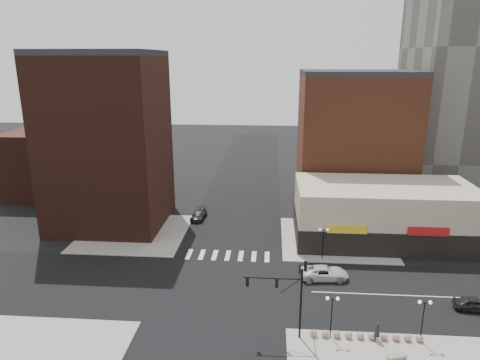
{
  "coord_description": "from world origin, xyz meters",
  "views": [
    {
      "loc": [
        5.32,
        -42.16,
        24.72
      ],
      "look_at": [
        1.69,
        5.63,
        11.0
      ],
      "focal_mm": 32.0,
      "sensor_mm": 36.0,
      "label": 1
    }
  ],
  "objects_px": {
    "traffic_signal": "(290,287)",
    "stone_bench": "(397,357)",
    "street_lamp_se_b": "(424,310)",
    "street_lamp_ne": "(323,236)",
    "white_suv": "(324,273)",
    "dark_sedan_east": "(476,304)",
    "street_lamp_se_a": "(332,307)",
    "dark_sedan_north": "(199,215)",
    "pedestrian": "(377,332)"
  },
  "relations": [
    {
      "from": "traffic_signal",
      "to": "white_suv",
      "type": "bearing_deg",
      "value": 67.73
    },
    {
      "from": "street_lamp_ne",
      "to": "pedestrian",
      "type": "distance_m",
      "value": 16.62
    },
    {
      "from": "dark_sedan_east",
      "to": "dark_sedan_north",
      "type": "height_order",
      "value": "dark_sedan_east"
    },
    {
      "from": "white_suv",
      "to": "stone_bench",
      "type": "height_order",
      "value": "white_suv"
    },
    {
      "from": "traffic_signal",
      "to": "stone_bench",
      "type": "height_order",
      "value": "traffic_signal"
    },
    {
      "from": "street_lamp_se_b",
      "to": "street_lamp_ne",
      "type": "height_order",
      "value": "same"
    },
    {
      "from": "pedestrian",
      "to": "stone_bench",
      "type": "distance_m",
      "value": 2.81
    },
    {
      "from": "street_lamp_se_b",
      "to": "dark_sedan_north",
      "type": "relative_size",
      "value": 0.87
    },
    {
      "from": "dark_sedan_east",
      "to": "dark_sedan_north",
      "type": "relative_size",
      "value": 0.87
    },
    {
      "from": "dark_sedan_east",
      "to": "pedestrian",
      "type": "bearing_deg",
      "value": 124.73
    },
    {
      "from": "pedestrian",
      "to": "street_lamp_ne",
      "type": "bearing_deg",
      "value": -110.14
    },
    {
      "from": "traffic_signal",
      "to": "stone_bench",
      "type": "distance_m",
      "value": 10.5
    },
    {
      "from": "street_lamp_se_b",
      "to": "dark_sedan_east",
      "type": "xyz_separation_m",
      "value": [
        7.26,
        5.65,
        -2.58
      ]
    },
    {
      "from": "street_lamp_ne",
      "to": "dark_sedan_north",
      "type": "xyz_separation_m",
      "value": [
        -18.07,
        12.97,
        -2.59
      ]
    },
    {
      "from": "traffic_signal",
      "to": "stone_bench",
      "type": "xyz_separation_m",
      "value": [
        9.0,
        -2.82,
        -4.62
      ]
    },
    {
      "from": "white_suv",
      "to": "dark_sedan_east",
      "type": "bearing_deg",
      "value": -115.24
    },
    {
      "from": "dark_sedan_east",
      "to": "traffic_signal",
      "type": "bearing_deg",
      "value": 113.23
    },
    {
      "from": "dark_sedan_north",
      "to": "pedestrian",
      "type": "xyz_separation_m",
      "value": [
        21.17,
        -29.14,
        0.35
      ]
    },
    {
      "from": "street_lamp_ne",
      "to": "white_suv",
      "type": "distance_m",
      "value": 5.57
    },
    {
      "from": "street_lamp_se_a",
      "to": "stone_bench",
      "type": "bearing_deg",
      "value": -26.85
    },
    {
      "from": "street_lamp_se_a",
      "to": "dark_sedan_north",
      "type": "height_order",
      "value": "street_lamp_se_a"
    },
    {
      "from": "traffic_signal",
      "to": "dark_sedan_east",
      "type": "distance_m",
      "value": 20.25
    },
    {
      "from": "street_lamp_ne",
      "to": "dark_sedan_east",
      "type": "xyz_separation_m",
      "value": [
        14.26,
        -10.35,
        -2.58
      ]
    },
    {
      "from": "street_lamp_se_a",
      "to": "dark_sedan_east",
      "type": "relative_size",
      "value": 0.99
    },
    {
      "from": "stone_bench",
      "to": "white_suv",
      "type": "bearing_deg",
      "value": 90.51
    },
    {
      "from": "street_lamp_se_b",
      "to": "white_suv",
      "type": "bearing_deg",
      "value": 123.5
    },
    {
      "from": "street_lamp_se_a",
      "to": "stone_bench",
      "type": "xyz_separation_m",
      "value": [
        5.23,
        -2.65,
        -2.95
      ]
    },
    {
      "from": "street_lamp_ne",
      "to": "white_suv",
      "type": "relative_size",
      "value": 0.76
    },
    {
      "from": "street_lamp_se_a",
      "to": "dark_sedan_east",
      "type": "distance_m",
      "value": 16.47
    },
    {
      "from": "street_lamp_ne",
      "to": "dark_sedan_north",
      "type": "relative_size",
      "value": 0.87
    },
    {
      "from": "dark_sedan_north",
      "to": "stone_bench",
      "type": "height_order",
      "value": "dark_sedan_north"
    },
    {
      "from": "street_lamp_se_a",
      "to": "dark_sedan_north",
      "type": "relative_size",
      "value": 0.87
    },
    {
      "from": "traffic_signal",
      "to": "white_suv",
      "type": "xyz_separation_m",
      "value": [
        4.45,
        10.88,
        -4.2
      ]
    },
    {
      "from": "white_suv",
      "to": "dark_sedan_north",
      "type": "height_order",
      "value": "white_suv"
    },
    {
      "from": "street_lamp_se_b",
      "to": "street_lamp_se_a",
      "type": "bearing_deg",
      "value": 180.0
    },
    {
      "from": "white_suv",
      "to": "street_lamp_ne",
      "type": "bearing_deg",
      "value": -8.51
    },
    {
      "from": "street_lamp_se_b",
      "to": "stone_bench",
      "type": "height_order",
      "value": "street_lamp_se_b"
    },
    {
      "from": "street_lamp_se_a",
      "to": "dark_sedan_north",
      "type": "bearing_deg",
      "value": 120.52
    },
    {
      "from": "white_suv",
      "to": "street_lamp_se_b",
      "type": "bearing_deg",
      "value": -151.43
    },
    {
      "from": "white_suv",
      "to": "dark_sedan_north",
      "type": "xyz_separation_m",
      "value": [
        -17.76,
        17.92,
        -0.07
      ]
    },
    {
      "from": "street_lamp_se_a",
      "to": "street_lamp_ne",
      "type": "height_order",
      "value": "same"
    },
    {
      "from": "traffic_signal",
      "to": "pedestrian",
      "type": "relative_size",
      "value": 4.2
    },
    {
      "from": "white_suv",
      "to": "pedestrian",
      "type": "relative_size",
      "value": 2.97
    },
    {
      "from": "traffic_signal",
      "to": "dark_sedan_east",
      "type": "bearing_deg",
      "value": 16.09
    },
    {
      "from": "dark_sedan_north",
      "to": "street_lamp_se_b",
      "type": "bearing_deg",
      "value": -45.07
    },
    {
      "from": "street_lamp_se_a",
      "to": "white_suv",
      "type": "relative_size",
      "value": 0.76
    },
    {
      "from": "street_lamp_ne",
      "to": "dark_sedan_east",
      "type": "bearing_deg",
      "value": -35.96
    },
    {
      "from": "traffic_signal",
      "to": "dark_sedan_north",
      "type": "height_order",
      "value": "traffic_signal"
    },
    {
      "from": "street_lamp_ne",
      "to": "dark_sedan_east",
      "type": "relative_size",
      "value": 0.99
    },
    {
      "from": "dark_sedan_east",
      "to": "street_lamp_ne",
      "type": "bearing_deg",
      "value": 61.18
    }
  ]
}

